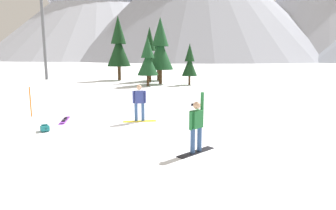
{
  "coord_description": "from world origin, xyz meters",
  "views": [
    {
      "loc": [
        4.63,
        -10.1,
        3.07
      ],
      "look_at": [
        1.95,
        1.68,
        1.0
      ],
      "focal_mm": 30.97,
      "sensor_mm": 36.0,
      "label": 1
    }
  ],
  "objects_px": {
    "snowboarder_foreground": "(196,125)",
    "backpack_teal": "(45,128)",
    "pine_tree_broad": "(119,45)",
    "ski_lift_tower": "(43,26)",
    "pine_tree_twin": "(190,62)",
    "pine_tree_short": "(148,59)",
    "pine_tree_young": "(158,51)",
    "snowboarder_midground": "(139,102)",
    "trail_marker_pole": "(30,102)",
    "pine_tree_slender": "(160,48)",
    "loose_snowboard_near_left": "(65,120)",
    "pine_tree_leaning": "(150,52)"
  },
  "relations": [
    {
      "from": "trail_marker_pole",
      "to": "snowboarder_midground",
      "type": "bearing_deg",
      "value": 1.65
    },
    {
      "from": "pine_tree_young",
      "to": "trail_marker_pole",
      "type": "bearing_deg",
      "value": -91.98
    },
    {
      "from": "pine_tree_slender",
      "to": "pine_tree_broad",
      "type": "xyz_separation_m",
      "value": [
        -6.3,
        3.68,
        0.43
      ]
    },
    {
      "from": "snowboarder_foreground",
      "to": "pine_tree_short",
      "type": "height_order",
      "value": "pine_tree_short"
    },
    {
      "from": "pine_tree_short",
      "to": "pine_tree_leaning",
      "type": "height_order",
      "value": "pine_tree_leaning"
    },
    {
      "from": "backpack_teal",
      "to": "trail_marker_pole",
      "type": "relative_size",
      "value": 0.36
    },
    {
      "from": "snowboarder_midground",
      "to": "snowboarder_foreground",
      "type": "bearing_deg",
      "value": -50.51
    },
    {
      "from": "trail_marker_pole",
      "to": "pine_tree_leaning",
      "type": "relative_size",
      "value": 0.24
    },
    {
      "from": "backpack_teal",
      "to": "pine_tree_slender",
      "type": "distance_m",
      "value": 20.96
    },
    {
      "from": "snowboarder_foreground",
      "to": "snowboarder_midground",
      "type": "xyz_separation_m",
      "value": [
        -3.16,
        3.84,
        0.02
      ]
    },
    {
      "from": "snowboarder_midground",
      "to": "pine_tree_leaning",
      "type": "distance_m",
      "value": 21.28
    },
    {
      "from": "trail_marker_pole",
      "to": "pine_tree_twin",
      "type": "height_order",
      "value": "pine_tree_twin"
    },
    {
      "from": "pine_tree_leaning",
      "to": "trail_marker_pole",
      "type": "bearing_deg",
      "value": -90.71
    },
    {
      "from": "pine_tree_young",
      "to": "loose_snowboard_near_left",
      "type": "bearing_deg",
      "value": -86.52
    },
    {
      "from": "pine_tree_twin",
      "to": "pine_tree_short",
      "type": "distance_m",
      "value": 4.49
    },
    {
      "from": "snowboarder_midground",
      "to": "pine_tree_broad",
      "type": "xyz_separation_m",
      "value": [
        -9.88,
        21.73,
        3.39
      ]
    },
    {
      "from": "pine_tree_slender",
      "to": "ski_lift_tower",
      "type": "xyz_separation_m",
      "value": [
        -15.88,
        2.44,
        2.92
      ]
    },
    {
      "from": "loose_snowboard_near_left",
      "to": "ski_lift_tower",
      "type": "relative_size",
      "value": 0.15
    },
    {
      "from": "backpack_teal",
      "to": "pine_tree_slender",
      "type": "relative_size",
      "value": 0.08
    },
    {
      "from": "pine_tree_slender",
      "to": "snowboarder_midground",
      "type": "bearing_deg",
      "value": -78.77
    },
    {
      "from": "snowboarder_midground",
      "to": "pine_tree_short",
      "type": "distance_m",
      "value": 16.33
    },
    {
      "from": "pine_tree_twin",
      "to": "pine_tree_broad",
      "type": "distance_m",
      "value": 10.52
    },
    {
      "from": "pine_tree_slender",
      "to": "pine_tree_twin",
      "type": "xyz_separation_m",
      "value": [
        3.25,
        -0.29,
        -1.52
      ]
    },
    {
      "from": "pine_tree_short",
      "to": "snowboarder_midground",
      "type": "bearing_deg",
      "value": -74.67
    },
    {
      "from": "backpack_teal",
      "to": "pine_tree_twin",
      "type": "height_order",
      "value": "pine_tree_twin"
    },
    {
      "from": "snowboarder_foreground",
      "to": "pine_tree_young",
      "type": "relative_size",
      "value": 0.29
    },
    {
      "from": "snowboarder_foreground",
      "to": "pine_tree_short",
      "type": "relative_size",
      "value": 0.39
    },
    {
      "from": "backpack_teal",
      "to": "trail_marker_pole",
      "type": "bearing_deg",
      "value": 136.09
    },
    {
      "from": "pine_tree_leaning",
      "to": "ski_lift_tower",
      "type": "distance_m",
      "value": 14.38
    },
    {
      "from": "pine_tree_young",
      "to": "pine_tree_short",
      "type": "relative_size",
      "value": 1.31
    },
    {
      "from": "loose_snowboard_near_left",
      "to": "pine_tree_slender",
      "type": "xyz_separation_m",
      "value": [
        -0.03,
        18.69,
        3.86
      ]
    },
    {
      "from": "snowboarder_foreground",
      "to": "pine_tree_short",
      "type": "bearing_deg",
      "value": 110.93
    },
    {
      "from": "snowboarder_foreground",
      "to": "trail_marker_pole",
      "type": "height_order",
      "value": "snowboarder_foreground"
    },
    {
      "from": "loose_snowboard_near_left",
      "to": "backpack_teal",
      "type": "bearing_deg",
      "value": -80.61
    },
    {
      "from": "loose_snowboard_near_left",
      "to": "pine_tree_broad",
      "type": "xyz_separation_m",
      "value": [
        -6.33,
        22.37,
        4.29
      ]
    },
    {
      "from": "pine_tree_short",
      "to": "snowboarder_foreground",
      "type": "bearing_deg",
      "value": -69.07
    },
    {
      "from": "pine_tree_broad",
      "to": "pine_tree_twin",
      "type": "bearing_deg",
      "value": -22.57
    },
    {
      "from": "pine_tree_broad",
      "to": "ski_lift_tower",
      "type": "distance_m",
      "value": 9.97
    },
    {
      "from": "snowboarder_foreground",
      "to": "ski_lift_tower",
      "type": "distance_m",
      "value": 33.74
    },
    {
      "from": "pine_tree_young",
      "to": "pine_tree_twin",
      "type": "height_order",
      "value": "pine_tree_young"
    },
    {
      "from": "trail_marker_pole",
      "to": "pine_tree_broad",
      "type": "bearing_deg",
      "value": 100.74
    },
    {
      "from": "pine_tree_young",
      "to": "pine_tree_broad",
      "type": "bearing_deg",
      "value": -172.68
    },
    {
      "from": "trail_marker_pole",
      "to": "pine_tree_leaning",
      "type": "bearing_deg",
      "value": 89.29
    },
    {
      "from": "pine_tree_leaning",
      "to": "backpack_teal",
      "type": "bearing_deg",
      "value": -84.43
    },
    {
      "from": "pine_tree_twin",
      "to": "snowboarder_foreground",
      "type": "bearing_deg",
      "value": -80.79
    },
    {
      "from": "snowboarder_midground",
      "to": "backpack_teal",
      "type": "relative_size",
      "value": 3.14
    },
    {
      "from": "pine_tree_twin",
      "to": "snowboarder_midground",
      "type": "bearing_deg",
      "value": -88.91
    },
    {
      "from": "snowboarder_midground",
      "to": "backpack_teal",
      "type": "height_order",
      "value": "snowboarder_midground"
    },
    {
      "from": "pine_tree_young",
      "to": "pine_tree_twin",
      "type": "xyz_separation_m",
      "value": [
        4.61,
        -4.6,
        -1.21
      ]
    },
    {
      "from": "snowboarder_foreground",
      "to": "backpack_teal",
      "type": "relative_size",
      "value": 3.47
    }
  ]
}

